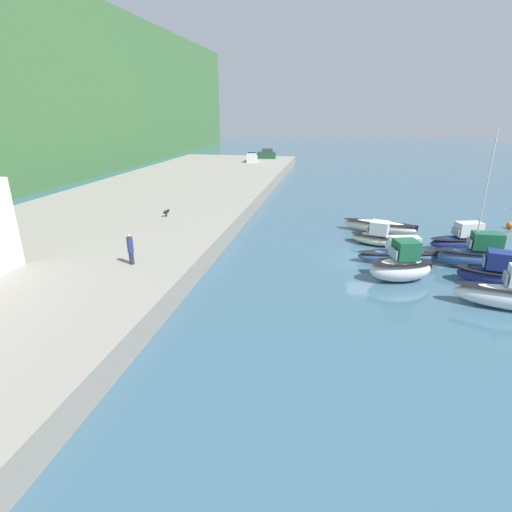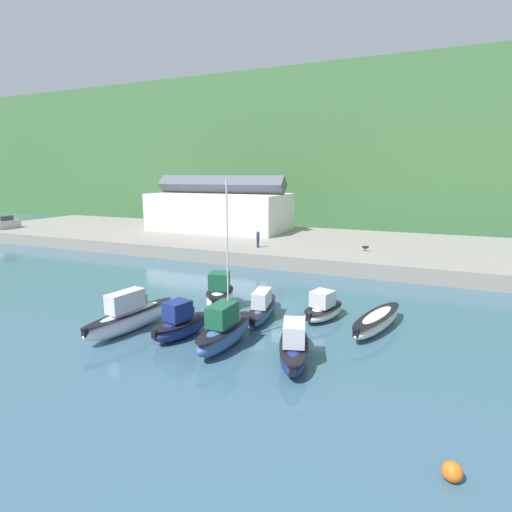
% 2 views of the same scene
% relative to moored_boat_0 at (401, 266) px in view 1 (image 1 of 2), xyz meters
% --- Properties ---
extents(ground_plane, '(320.00, 320.00, 0.00)m').
position_rel_moored_boat_0_xyz_m(ground_plane, '(3.62, 2.16, -1.12)').
color(ground_plane, '#385B70').
extents(quay_promenade, '(124.25, 25.47, 1.62)m').
position_rel_moored_boat_0_xyz_m(quay_promenade, '(3.62, 26.82, -0.32)').
color(quay_promenade, gray).
rests_on(quay_promenade, ground_plane).
extents(moored_boat_0, '(3.22, 4.88, 3.01)m').
position_rel_moored_boat_0_xyz_m(moored_boat_0, '(0.00, 0.00, 0.00)').
color(moored_boat_0, silver).
rests_on(moored_boat_0, ground_plane).
extents(moored_boat_1, '(2.52, 6.76, 2.13)m').
position_rel_moored_boat_0_xyz_m(moored_boat_1, '(3.87, -0.49, -0.37)').
color(moored_boat_1, '#33568E').
rests_on(moored_boat_1, ground_plane).
extents(moored_boat_2, '(3.09, 4.78, 2.18)m').
position_rel_moored_boat_0_xyz_m(moored_boat_2, '(8.15, 0.95, -0.35)').
color(moored_boat_2, white).
rests_on(moored_boat_2, ground_plane).
extents(moored_boat_3, '(3.44, 7.43, 1.24)m').
position_rel_moored_boat_0_xyz_m(moored_boat_3, '(12.08, 0.28, -0.46)').
color(moored_boat_3, white).
rests_on(moored_boat_3, ground_plane).
extents(moored_boat_5, '(2.85, 4.84, 2.51)m').
position_rel_moored_boat_0_xyz_m(moored_boat_5, '(0.37, -6.16, -0.21)').
color(moored_boat_5, navy).
rests_on(moored_boat_5, ground_plane).
extents(moored_boat_6, '(1.90, 6.20, 10.32)m').
position_rel_moored_boat_0_xyz_m(moored_boat_6, '(3.72, -6.30, -0.05)').
color(moored_boat_6, '#33568E').
rests_on(moored_boat_6, ground_plane).
extents(moored_boat_7, '(3.34, 6.29, 2.42)m').
position_rel_moored_boat_0_xyz_m(moored_boat_7, '(8.26, -6.42, -0.25)').
color(moored_boat_7, navy).
rests_on(moored_boat_7, ground_plane).
extents(parked_car_1, '(2.18, 4.35, 2.16)m').
position_rel_moored_boat_0_xyz_m(parked_car_1, '(60.23, 19.87, 1.41)').
color(parked_car_1, '#1E4C2D').
rests_on(parked_car_1, quay_promenade).
extents(pickup_truck_0, '(4.94, 2.56, 1.90)m').
position_rel_moored_boat_0_xyz_m(pickup_truck_0, '(53.85, 21.76, 1.31)').
color(pickup_truck_0, silver).
rests_on(pickup_truck_0, quay_promenade).
extents(person_on_quay, '(0.40, 0.40, 2.14)m').
position_rel_moored_boat_0_xyz_m(person_on_quay, '(-4.42, 18.19, 1.59)').
color(person_on_quay, '#232838').
rests_on(person_on_quay, quay_promenade).
extents(dog_on_quay, '(0.88, 0.52, 0.68)m').
position_rel_moored_boat_0_xyz_m(dog_on_quay, '(8.24, 21.04, 0.95)').
color(dog_on_quay, black).
rests_on(dog_on_quay, quay_promenade).
extents(mooring_buoy_1, '(0.71, 0.71, 0.71)m').
position_rel_moored_boat_0_xyz_m(mooring_buoy_1, '(16.20, -13.04, -0.77)').
color(mooring_buoy_1, orange).
rests_on(mooring_buoy_1, ground_plane).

